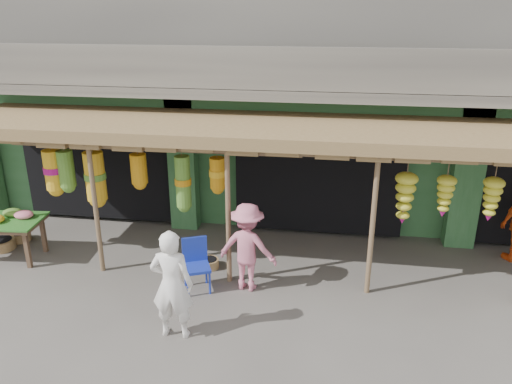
# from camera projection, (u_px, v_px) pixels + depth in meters

# --- Properties ---
(ground) EXTENTS (80.00, 80.00, 0.00)m
(ground) POSITION_uv_depth(u_px,v_px,m) (311.00, 282.00, 9.23)
(ground) COLOR #514C47
(ground) RESTS_ON ground
(building) EXTENTS (16.40, 6.80, 7.00)m
(building) POSITION_uv_depth(u_px,v_px,m) (327.00, 67.00, 12.57)
(building) COLOR gray
(building) RESTS_ON ground
(awning) EXTENTS (14.00, 2.70, 2.79)m
(awning) POSITION_uv_depth(u_px,v_px,m) (309.00, 136.00, 9.11)
(awning) COLOR brown
(awning) RESTS_ON ground
(flower_table) EXTENTS (1.74, 1.12, 0.99)m
(flower_table) POSITION_uv_depth(u_px,v_px,m) (0.00, 221.00, 9.85)
(flower_table) COLOR brown
(flower_table) RESTS_ON ground
(blue_chair) EXTENTS (0.59, 0.60, 0.95)m
(blue_chair) POSITION_uv_depth(u_px,v_px,m) (196.00, 261.00, 8.87)
(blue_chair) COLOR #192EA5
(blue_chair) RESTS_ON ground
(basket_left) EXTENTS (0.44, 0.44, 0.18)m
(basket_left) POSITION_uv_depth(u_px,v_px,m) (21.00, 237.00, 10.84)
(basket_left) COLOR olive
(basket_left) RESTS_ON ground
(basket_mid) EXTENTS (0.69, 0.69, 0.21)m
(basket_mid) POSITION_uv_depth(u_px,v_px,m) (1.00, 244.00, 10.45)
(basket_mid) COLOR olive
(basket_mid) RESTS_ON ground
(basket_right) EXTENTS (0.42, 0.42, 0.18)m
(basket_right) POSITION_uv_depth(u_px,v_px,m) (209.00, 263.00, 9.71)
(basket_right) COLOR olive
(basket_right) RESTS_ON ground
(person_front) EXTENTS (0.66, 0.45, 1.77)m
(person_front) POSITION_uv_depth(u_px,v_px,m) (172.00, 285.00, 7.44)
(person_front) COLOR white
(person_front) RESTS_ON ground
(person_shopper) EXTENTS (1.13, 0.77, 1.62)m
(person_shopper) POSITION_uv_depth(u_px,v_px,m) (248.00, 247.00, 8.77)
(person_shopper) COLOR #D26F87
(person_shopper) RESTS_ON ground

